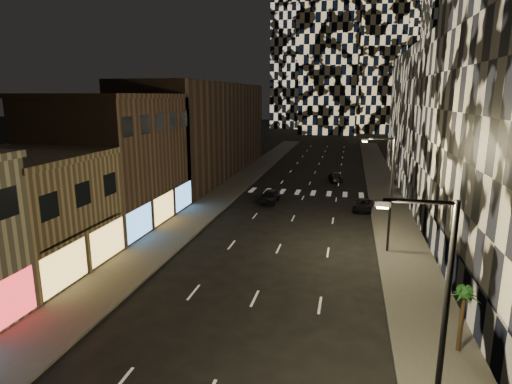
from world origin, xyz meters
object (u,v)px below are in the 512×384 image
at_px(car_dark_oncoming, 336,177).
at_px(palm_tree, 464,298).
at_px(car_dark_midlane, 270,196).
at_px(streetlight_far, 388,187).
at_px(streetlight_near, 438,313).
at_px(car_dark_rightlane, 363,205).

height_order(car_dark_oncoming, palm_tree, palm_tree).
bearing_deg(palm_tree, car_dark_midlane, 118.00).
xyz_separation_m(streetlight_far, car_dark_oncoming, (-4.85, 28.52, -4.71)).
bearing_deg(car_dark_midlane, streetlight_near, -68.47).
distance_m(streetlight_far, car_dark_oncoming, 29.31).
xyz_separation_m(car_dark_midlane, palm_tree, (14.42, -27.12, 2.14)).
bearing_deg(car_dark_rightlane, car_dark_midlane, -179.36).
height_order(car_dark_midlane, car_dark_rightlane, car_dark_midlane).
distance_m(car_dark_midlane, palm_tree, 30.79).
bearing_deg(palm_tree, streetlight_near, -111.31).
relative_size(streetlight_far, car_dark_midlane, 1.99).
distance_m(car_dark_rightlane, palm_tree, 26.47).
bearing_deg(palm_tree, car_dark_oncoming, 100.04).
bearing_deg(car_dark_rightlane, streetlight_near, -81.28).
distance_m(streetlight_near, car_dark_oncoming, 48.99).
xyz_separation_m(streetlight_near, car_dark_rightlane, (-1.35, 32.66, -4.76)).
bearing_deg(streetlight_far, car_dark_midlane, 130.85).
bearing_deg(car_dark_rightlane, car_dark_oncoming, 108.79).
relative_size(streetlight_far, car_dark_oncoming, 2.02).
relative_size(car_dark_midlane, car_dark_oncoming, 1.01).
relative_size(car_dark_oncoming, palm_tree, 1.33).
height_order(car_dark_rightlane, palm_tree, palm_tree).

